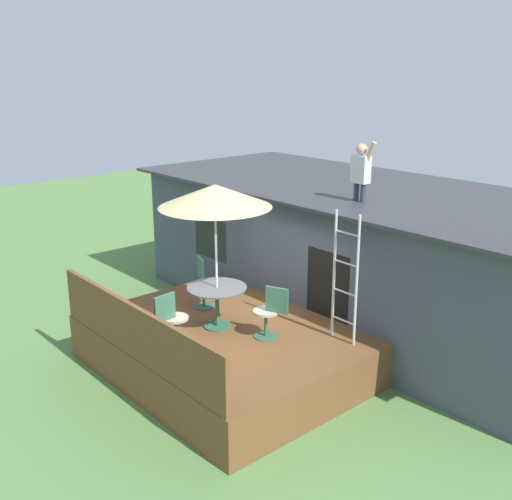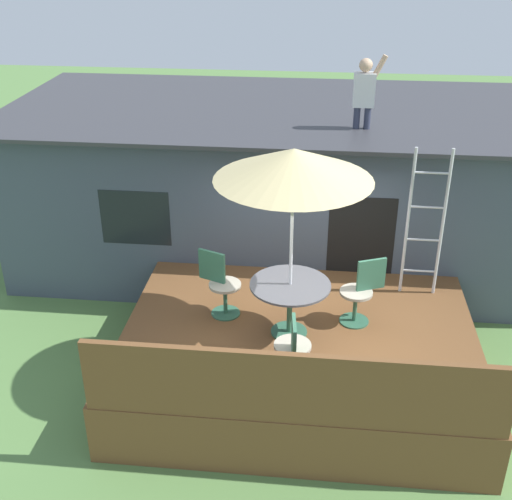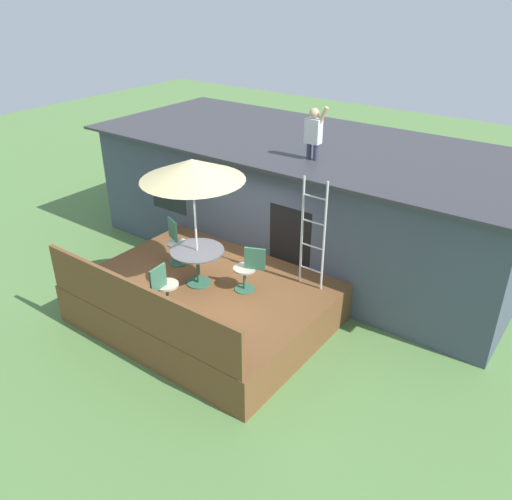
{
  "view_description": "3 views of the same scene",
  "coord_description": "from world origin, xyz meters",
  "px_view_note": "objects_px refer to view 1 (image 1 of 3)",
  "views": [
    {
      "loc": [
        7.69,
        -6.13,
        5.19
      ],
      "look_at": [
        -0.05,
        0.66,
        2.07
      ],
      "focal_mm": 42.55,
      "sensor_mm": 36.0,
      "label": 1
    },
    {
      "loc": [
        0.19,
        -7.33,
        5.71
      ],
      "look_at": [
        -0.64,
        0.43,
        1.7
      ],
      "focal_mm": 45.63,
      "sensor_mm": 36.0,
      "label": 2
    },
    {
      "loc": [
        5.99,
        -6.58,
        6.17
      ],
      "look_at": [
        0.53,
        0.84,
        1.33
      ],
      "focal_mm": 36.58,
      "sensor_mm": 36.0,
      "label": 3
    }
  ],
  "objects_px": {
    "person_figure": "(361,168)",
    "patio_chair_right": "(270,312)",
    "patio_table": "(217,296)",
    "step_ladder": "(345,278)",
    "patio_umbrella": "(215,196)",
    "patio_chair_left": "(202,283)",
    "patio_chair_near": "(172,320)"
  },
  "relations": [
    {
      "from": "person_figure",
      "to": "patio_chair_near",
      "type": "xyz_separation_m",
      "value": [
        -0.81,
        -3.64,
        -2.18
      ]
    },
    {
      "from": "step_ladder",
      "to": "patio_table",
      "type": "bearing_deg",
      "value": -145.11
    },
    {
      "from": "patio_chair_right",
      "to": "patio_umbrella",
      "type": "bearing_deg",
      "value": -0.0
    },
    {
      "from": "person_figure",
      "to": "patio_chair_near",
      "type": "height_order",
      "value": "person_figure"
    },
    {
      "from": "patio_umbrella",
      "to": "step_ladder",
      "type": "bearing_deg",
      "value": 34.89
    },
    {
      "from": "patio_table",
      "to": "patio_umbrella",
      "type": "xyz_separation_m",
      "value": [
        0.0,
        0.0,
        1.76
      ]
    },
    {
      "from": "person_figure",
      "to": "patio_chair_left",
      "type": "bearing_deg",
      "value": -130.07
    },
    {
      "from": "person_figure",
      "to": "patio_chair_right",
      "type": "distance_m",
      "value": 3.12
    },
    {
      "from": "patio_umbrella",
      "to": "patio_chair_left",
      "type": "xyz_separation_m",
      "value": [
        -0.97,
        0.4,
        -1.89
      ]
    },
    {
      "from": "patio_table",
      "to": "patio_chair_near",
      "type": "height_order",
      "value": "patio_chair_near"
    },
    {
      "from": "patio_table",
      "to": "step_ladder",
      "type": "bearing_deg",
      "value": 34.89
    },
    {
      "from": "person_figure",
      "to": "patio_chair_right",
      "type": "height_order",
      "value": "person_figure"
    },
    {
      "from": "person_figure",
      "to": "patio_chair_left",
      "type": "height_order",
      "value": "person_figure"
    },
    {
      "from": "patio_umbrella",
      "to": "step_ladder",
      "type": "relative_size",
      "value": 1.15
    },
    {
      "from": "patio_chair_right",
      "to": "patio_chair_near",
      "type": "bearing_deg",
      "value": 36.46
    },
    {
      "from": "patio_umbrella",
      "to": "patio_chair_near",
      "type": "relative_size",
      "value": 2.76
    },
    {
      "from": "patio_chair_right",
      "to": "patio_chair_near",
      "type": "xyz_separation_m",
      "value": [
        -0.83,
        -1.4,
        0.0
      ]
    },
    {
      "from": "step_ladder",
      "to": "person_figure",
      "type": "bearing_deg",
      "value": 122.89
    },
    {
      "from": "patio_umbrella",
      "to": "person_figure",
      "type": "distance_m",
      "value": 2.79
    },
    {
      "from": "patio_table",
      "to": "patio_chair_right",
      "type": "height_order",
      "value": "patio_chair_right"
    },
    {
      "from": "patio_table",
      "to": "patio_umbrella",
      "type": "height_order",
      "value": "patio_umbrella"
    },
    {
      "from": "patio_umbrella",
      "to": "person_figure",
      "type": "xyz_separation_m",
      "value": [
        0.91,
        2.63,
        0.29
      ]
    },
    {
      "from": "patio_table",
      "to": "person_figure",
      "type": "xyz_separation_m",
      "value": [
        0.91,
        2.63,
        2.05
      ]
    },
    {
      "from": "patio_umbrella",
      "to": "step_ladder",
      "type": "height_order",
      "value": "patio_umbrella"
    },
    {
      "from": "step_ladder",
      "to": "person_figure",
      "type": "distance_m",
      "value": 2.24
    },
    {
      "from": "step_ladder",
      "to": "patio_chair_left",
      "type": "distance_m",
      "value": 2.97
    },
    {
      "from": "step_ladder",
      "to": "person_figure",
      "type": "relative_size",
      "value": 1.98
    },
    {
      "from": "step_ladder",
      "to": "patio_chair_left",
      "type": "relative_size",
      "value": 2.39
    },
    {
      "from": "patio_umbrella",
      "to": "person_figure",
      "type": "bearing_deg",
      "value": 70.94
    },
    {
      "from": "patio_umbrella",
      "to": "patio_chair_near",
      "type": "bearing_deg",
      "value": -84.54
    },
    {
      "from": "patio_umbrella",
      "to": "patio_chair_near",
      "type": "xyz_separation_m",
      "value": [
        0.1,
        -1.01,
        -1.89
      ]
    },
    {
      "from": "patio_chair_right",
      "to": "patio_chair_near",
      "type": "height_order",
      "value": "same"
    }
  ]
}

